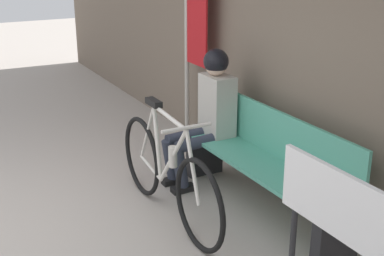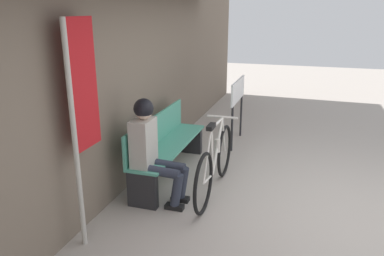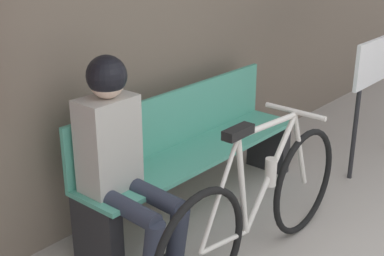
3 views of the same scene
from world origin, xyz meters
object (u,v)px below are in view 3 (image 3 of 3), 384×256
(park_bench_near, at_px, (191,154))
(person_seated, at_px, (120,151))
(bicycle, at_px, (259,208))
(signboard, at_px, (382,68))

(park_bench_near, relative_size, person_seated, 1.52)
(park_bench_near, xyz_separation_m, bicycle, (-0.28, -0.77, -0.03))
(bicycle, xyz_separation_m, person_seated, (-0.47, 0.65, 0.33))
(park_bench_near, xyz_separation_m, signboard, (1.60, -0.67, 0.42))
(bicycle, bearing_deg, signboard, 2.86)
(bicycle, distance_m, person_seated, 0.87)
(bicycle, relative_size, person_seated, 1.40)
(park_bench_near, height_order, signboard, signboard)
(park_bench_near, height_order, bicycle, bicycle)
(signboard, bearing_deg, bicycle, -177.14)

